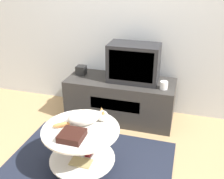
# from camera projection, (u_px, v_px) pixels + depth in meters

# --- Properties ---
(ground_plane) EXTENTS (12.00, 12.00, 0.00)m
(ground_plane) POSITION_uv_depth(u_px,v_px,m) (89.00, 166.00, 2.63)
(ground_plane) COLOR tan
(wall_back) EXTENTS (8.00, 0.05, 2.60)m
(wall_back) POSITION_uv_depth(u_px,v_px,m) (124.00, 12.00, 3.25)
(wall_back) COLOR silver
(wall_back) RESTS_ON ground_plane
(rug) EXTENTS (1.63, 1.19, 0.02)m
(rug) POSITION_uv_depth(u_px,v_px,m) (89.00, 165.00, 2.62)
(rug) COLOR #1E2333
(rug) RESTS_ON ground_plane
(tv_stand) EXTENTS (1.35, 0.54, 0.53)m
(tv_stand) POSITION_uv_depth(u_px,v_px,m) (120.00, 99.00, 3.37)
(tv_stand) COLOR #33302D
(tv_stand) RESTS_ON ground_plane
(tv) EXTENTS (0.61, 0.34, 0.46)m
(tv) POSITION_uv_depth(u_px,v_px,m) (134.00, 63.00, 3.14)
(tv) COLOR #232326
(tv) RESTS_ON tv_stand
(speaker) EXTENTS (0.12, 0.12, 0.12)m
(speaker) POSITION_uv_depth(u_px,v_px,m) (81.00, 70.00, 3.40)
(speaker) COLOR black
(speaker) RESTS_ON tv_stand
(mug) EXTENTS (0.09, 0.09, 0.09)m
(mug) POSITION_uv_depth(u_px,v_px,m) (164.00, 85.00, 3.00)
(mug) COLOR white
(mug) RESTS_ON tv_stand
(coffee_table) EXTENTS (0.71, 0.71, 0.46)m
(coffee_table) POSITION_uv_depth(u_px,v_px,m) (82.00, 144.00, 2.45)
(coffee_table) COLOR #B2B2B7
(coffee_table) RESTS_ON rug
(dvd_box) EXTENTS (0.20, 0.21, 0.06)m
(dvd_box) POSITION_uv_depth(u_px,v_px,m) (72.00, 136.00, 2.23)
(dvd_box) COLOR black
(dvd_box) RESTS_ON coffee_table
(cat) EXTENTS (0.45, 0.34, 0.13)m
(cat) POSITION_uv_depth(u_px,v_px,m) (86.00, 117.00, 2.43)
(cat) COLOR silver
(cat) RESTS_ON coffee_table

